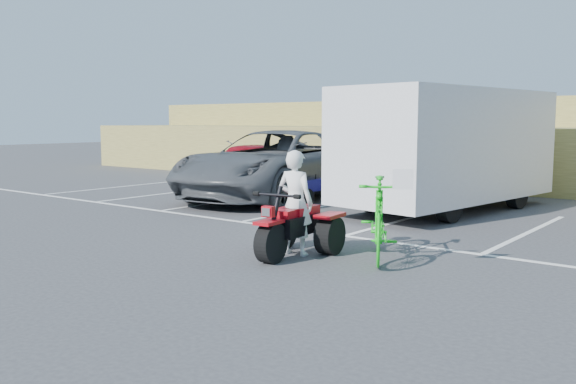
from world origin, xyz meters
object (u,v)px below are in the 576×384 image
Objects in this scene: green_dirt_bike at (379,218)px; cargo_trailer at (448,146)px; red_trike_atv at (291,256)px; quad_atv_blue at (306,203)px; red_car at (247,164)px; grey_pickup at (275,164)px; rider at (295,203)px; quad_atv_green at (393,204)px.

green_dirt_bike is 5.99m from cargo_trailer.
quad_atv_blue is at bearing 118.13° from red_trike_atv.
red_car reaches higher than red_trike_atv.
grey_pickup is at bearing 111.91° from green_dirt_bike.
cargo_trailer reaches higher than red_car.
cargo_trailer is at bearing 85.14° from red_trike_atv.
rider is 6.38m from cargo_trailer.
red_trike_atv is 6.69m from cargo_trailer.
cargo_trailer is (-0.09, 6.34, 0.74)m from rider.
rider reaches higher than red_trike_atv.
cargo_trailer is at bearing -23.53° from red_car.
rider reaches higher than red_car.
red_car is at bearing -50.01° from rider.
grey_pickup is 5.02m from cargo_trailer.
quad_atv_green is at bearing 9.90° from grey_pickup.
rider is (-0.02, 0.15, 0.87)m from red_trike_atv.
cargo_trailer is (7.97, -1.49, 0.86)m from red_car.
red_trike_atv is at bearing -48.18° from quad_atv_blue.
rider is 6.89m from quad_atv_green.
red_trike_atv reaches higher than quad_atv_green.
grey_pickup is (-5.03, 5.66, 0.10)m from rider.
quad_atv_blue is 0.86× the size of quad_atv_green.
green_dirt_bike is at bearing -41.45° from quad_atv_green.
quad_atv_green is (-1.73, 6.77, 0.00)m from red_trike_atv.
green_dirt_bike is at bearing -50.85° from red_car.
quad_atv_green is (1.94, 1.32, 0.00)m from quad_atv_blue.
grey_pickup is at bearing 125.14° from red_trike_atv.
grey_pickup reaches higher than green_dirt_bike.
green_dirt_bike is 1.63× the size of quad_atv_blue.
red_trike_atv is at bearing -178.50° from green_dirt_bike.
red_trike_atv is at bearing -80.65° from cargo_trailer.
grey_pickup is at bearing -54.21° from rider.
quad_atv_green is at bearing 98.50° from red_trike_atv.
quad_atv_green is at bearing 178.56° from cargo_trailer.
green_dirt_bike is at bearing -68.50° from cargo_trailer.
green_dirt_bike is 6.84m from quad_atv_blue.
quad_atv_blue is at bearing -123.44° from quad_atv_green.
quad_atv_green is (-2.96, 6.04, -0.66)m from green_dirt_bike.
quad_atv_green is at bearing -23.73° from red_car.
red_car is 0.66× the size of cargo_trailer.
rider reaches higher than green_dirt_bike.
quad_atv_green is (3.31, 0.96, -0.98)m from grey_pickup.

